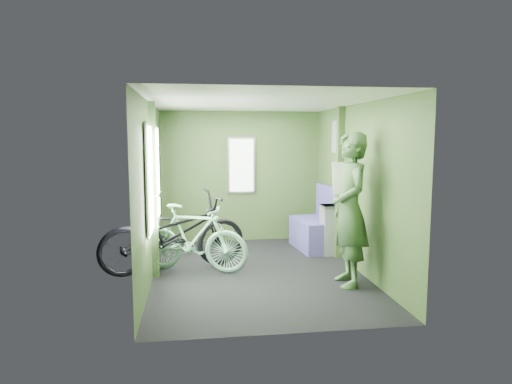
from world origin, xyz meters
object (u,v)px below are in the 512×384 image
Objects in this scene: bicycle_mint at (193,272)px; bench_seat at (316,230)px; waste_box at (329,230)px; bicycle_black at (175,271)px; passenger at (350,209)px.

bicycle_mint is 1.50× the size of bench_seat.
bench_seat is at bearing -41.71° from bicycle_mint.
bicycle_black is at bearing -165.80° from waste_box.
waste_box is at bearing -51.57° from bicycle_mint.
bicycle_mint is at bearing -163.04° from waste_box.
bench_seat is at bearing -84.35° from bicycle_black.
bicycle_mint is 2.26m from waste_box.
waste_box is at bearing -78.92° from bench_seat.
passenger is 1.60m from waste_box.
passenger reaches higher than bicycle_black.
bench_seat is at bearing 178.84° from passenger.
waste_box reaches higher than bicycle_mint.
bicycle_black reaches higher than bicycle_mint.
passenger is (1.93, -0.83, 0.96)m from bicycle_mint.
bench_seat reaches higher than bicycle_mint.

